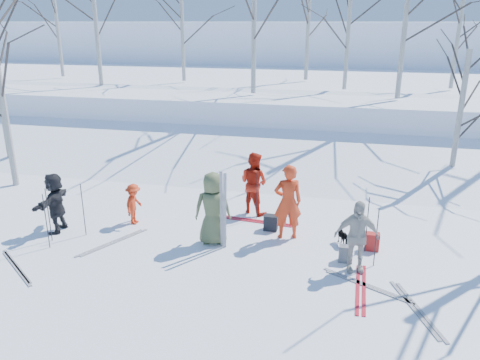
% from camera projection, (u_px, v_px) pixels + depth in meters
% --- Properties ---
extents(ground, '(120.00, 120.00, 0.00)m').
position_uv_depth(ground, '(225.00, 254.00, 10.67)').
color(ground, white).
rests_on(ground, ground).
extents(snow_ramp, '(70.00, 9.49, 4.12)m').
position_uv_depth(snow_ramp, '(274.00, 163.00, 17.08)').
color(snow_ramp, white).
rests_on(snow_ramp, ground).
extents(snow_plateau, '(70.00, 18.00, 2.20)m').
position_uv_depth(snow_plateau, '(302.00, 98.00, 26.03)').
color(snow_plateau, white).
rests_on(snow_plateau, ground).
extents(far_hill, '(90.00, 30.00, 6.00)m').
position_uv_depth(far_hill, '(325.00, 55.00, 45.08)').
color(far_hill, white).
rests_on(far_hill, ground).
extents(skier_olive_center, '(0.96, 0.73, 1.76)m').
position_uv_depth(skier_olive_center, '(213.00, 209.00, 10.97)').
color(skier_olive_center, '#495432').
rests_on(skier_olive_center, ground).
extents(skier_red_north, '(0.79, 0.63, 1.87)m').
position_uv_depth(skier_red_north, '(288.00, 202.00, 11.22)').
color(skier_red_north, red).
rests_on(skier_red_north, ground).
extents(skier_redor_behind, '(1.04, 0.95, 1.72)m').
position_uv_depth(skier_redor_behind, '(254.00, 183.00, 12.76)').
color(skier_redor_behind, '#B11E0D').
rests_on(skier_redor_behind, ground).
extents(skier_red_seated, '(0.41, 0.71, 1.09)m').
position_uv_depth(skier_red_seated, '(134.00, 204.00, 12.15)').
color(skier_red_seated, red).
rests_on(skier_red_seated, ground).
extents(skier_cream_east, '(0.99, 0.55, 1.59)m').
position_uv_depth(skier_cream_east, '(356.00, 236.00, 9.74)').
color(skier_cream_east, beige).
rests_on(skier_cream_east, ground).
extents(skier_grey_west, '(0.54, 1.45, 1.53)m').
position_uv_depth(skier_grey_west, '(55.00, 203.00, 11.64)').
color(skier_grey_west, black).
rests_on(skier_grey_west, ground).
extents(dog, '(0.47, 0.60, 0.46)m').
position_uv_depth(dog, '(344.00, 236.00, 11.08)').
color(dog, black).
rests_on(dog, ground).
extents(upright_ski_left, '(0.10, 0.17, 1.90)m').
position_uv_depth(upright_ski_left, '(222.00, 210.00, 10.70)').
color(upright_ski_left, silver).
rests_on(upright_ski_left, ground).
extents(upright_ski_right, '(0.15, 0.23, 1.89)m').
position_uv_depth(upright_ski_right, '(225.00, 211.00, 10.62)').
color(upright_ski_right, silver).
rests_on(upright_ski_right, ground).
extents(ski_pair_a, '(1.43, 2.03, 0.02)m').
position_uv_depth(ski_pair_a, '(417.00, 310.00, 8.61)').
color(ski_pair_a, silver).
rests_on(ski_pair_a, ground).
extents(ski_pair_b, '(0.29, 1.91, 0.02)m').
position_uv_depth(ski_pair_b, '(361.00, 289.00, 9.29)').
color(ski_pair_b, '#AB1826').
rests_on(ski_pair_b, ground).
extents(ski_pair_c, '(1.74, 2.06, 0.02)m').
position_uv_depth(ski_pair_c, '(113.00, 242.00, 11.22)').
color(ski_pair_c, silver).
rests_on(ski_pair_c, ground).
extents(ski_pair_d, '(2.03, 2.09, 0.02)m').
position_uv_depth(ski_pair_d, '(17.00, 267.00, 10.10)').
color(ski_pair_d, silver).
rests_on(ski_pair_d, ground).
extents(ski_pair_e, '(0.56, 1.94, 0.02)m').
position_uv_depth(ski_pair_e, '(257.00, 221.00, 12.42)').
color(ski_pair_e, '#AB1826').
rests_on(ski_pair_e, ground).
extents(ski_pair_f, '(1.78, 2.07, 0.02)m').
position_uv_depth(ski_pair_f, '(367.00, 285.00, 9.40)').
color(ski_pair_f, silver).
rests_on(ski_pair_f, ground).
extents(ski_pole_a, '(0.02, 0.02, 1.34)m').
position_uv_depth(ski_pole_a, '(367.00, 225.00, 10.60)').
color(ski_pole_a, black).
rests_on(ski_pole_a, ground).
extents(ski_pole_b, '(0.02, 0.02, 1.34)m').
position_uv_depth(ski_pole_b, '(49.00, 215.00, 11.14)').
color(ski_pole_b, black).
rests_on(ski_pole_b, ground).
extents(ski_pole_c, '(0.02, 0.02, 1.34)m').
position_uv_depth(ski_pole_c, '(376.00, 238.00, 9.96)').
color(ski_pole_c, black).
rests_on(ski_pole_c, ground).
extents(ski_pole_d, '(0.02, 0.02, 1.34)m').
position_uv_depth(ski_pole_d, '(257.00, 195.00, 12.42)').
color(ski_pole_d, black).
rests_on(ski_pole_d, ground).
extents(ski_pole_e, '(0.02, 0.02, 1.34)m').
position_uv_depth(ski_pole_e, '(83.00, 210.00, 11.43)').
color(ski_pole_e, black).
rests_on(ski_pole_e, ground).
extents(ski_pole_f, '(0.02, 0.02, 1.34)m').
position_uv_depth(ski_pole_f, '(46.00, 221.00, 10.78)').
color(ski_pole_f, black).
rests_on(ski_pole_f, ground).
extents(backpack_red, '(0.32, 0.22, 0.42)m').
position_uv_depth(backpack_red, '(372.00, 242.00, 10.82)').
color(backpack_red, '#A41C19').
rests_on(backpack_red, ground).
extents(backpack_grey, '(0.30, 0.20, 0.38)m').
position_uv_depth(backpack_grey, '(346.00, 254.00, 10.30)').
color(backpack_grey, slate).
rests_on(backpack_grey, ground).
extents(backpack_dark, '(0.34, 0.24, 0.40)m').
position_uv_depth(backpack_dark, '(271.00, 223.00, 11.86)').
color(backpack_dark, black).
rests_on(backpack_dark, ground).
extents(birch_plateau_a, '(4.86, 4.86, 6.08)m').
position_uv_depth(birch_plateau_a, '(254.00, 16.00, 18.64)').
color(birch_plateau_a, silver).
rests_on(birch_plateau_a, snow_plateau).
extents(birch_plateau_b, '(4.82, 4.82, 6.02)m').
position_uv_depth(birch_plateau_b, '(406.00, 17.00, 17.34)').
color(birch_plateau_b, silver).
rests_on(birch_plateau_b, snow_plateau).
extents(birch_plateau_c, '(4.01, 4.01, 4.88)m').
position_uv_depth(birch_plateau_c, '(348.00, 31.00, 19.89)').
color(birch_plateau_c, silver).
rests_on(birch_plateau_c, snow_plateau).
extents(birch_plateau_d, '(4.11, 4.11, 5.01)m').
position_uv_depth(birch_plateau_d, '(182.00, 29.00, 22.86)').
color(birch_plateau_d, silver).
rests_on(birch_plateau_d, snow_plateau).
extents(birch_plateau_e, '(4.37, 4.37, 5.39)m').
position_uv_depth(birch_plateau_e, '(57.00, 24.00, 24.66)').
color(birch_plateau_e, silver).
rests_on(birch_plateau_e, snow_plateau).
extents(birch_plateau_f, '(3.79, 3.79, 4.55)m').
position_uv_depth(birch_plateau_f, '(458.00, 35.00, 20.24)').
color(birch_plateau_f, silver).
rests_on(birch_plateau_f, snow_plateau).
extents(birch_plateau_g, '(4.83, 4.83, 6.04)m').
position_uv_depth(birch_plateau_g, '(95.00, 17.00, 21.27)').
color(birch_plateau_g, silver).
rests_on(birch_plateau_g, snow_plateau).
extents(birch_plateau_i, '(4.73, 4.73, 5.90)m').
position_uv_depth(birch_plateau_i, '(308.00, 19.00, 23.18)').
color(birch_plateau_i, silver).
rests_on(birch_plateau_i, snow_plateau).
extents(birch_edge_a, '(4.98, 4.98, 6.26)m').
position_uv_depth(birch_edge_a, '(1.00, 88.00, 14.21)').
color(birch_edge_a, silver).
rests_on(birch_edge_a, ground).
extents(birch_edge_e, '(3.59, 3.59, 4.27)m').
position_uv_depth(birch_edge_e, '(459.00, 120.00, 14.50)').
color(birch_edge_e, silver).
rests_on(birch_edge_e, ground).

